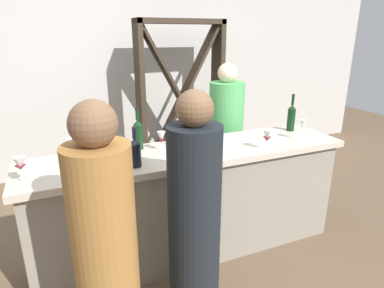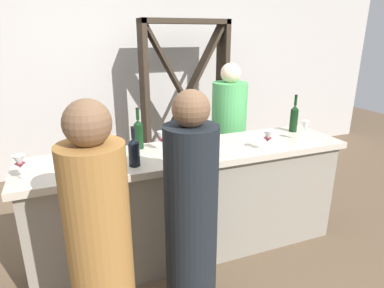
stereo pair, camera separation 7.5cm
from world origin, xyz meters
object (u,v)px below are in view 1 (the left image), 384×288
object	(u,v)px
wine_glass_far_center	(72,144)
person_left_guest	(106,253)
wine_bottle_second_right_amber_brown	(204,142)
wine_glass_near_left	(267,137)
wine_bottle_second_left_dark_green	(138,134)
person_right_guest	(225,142)
wine_glass_far_left	(161,138)
wine_glass_near_center	(20,165)
wine_rack	(181,100)
person_center_guest	(194,218)
wine_bottle_leftmost_near_black	(135,152)
wine_glass_near_right	(303,126)
wine_bottle_rightmost_dark_green	(291,117)
wine_bottle_center_amber_brown	(187,137)

from	to	relation	value
wine_glass_far_center	person_left_guest	world-z (taller)	person_left_guest
wine_bottle_second_right_amber_brown	wine_glass_near_left	xyz separation A→B (m)	(0.53, -0.02, -0.02)
wine_bottle_second_left_dark_green	person_right_guest	size ratio (longest dim) A/B	0.22
wine_bottle_second_left_dark_green	wine_glass_far_left	distance (m)	0.19
wine_bottle_second_right_amber_brown	wine_glass_far_center	bearing A→B (deg)	154.74
wine_glass_near_center	person_left_guest	bearing A→B (deg)	-57.25
wine_bottle_second_right_amber_brown	person_right_guest	world-z (taller)	person_right_guest
wine_rack	person_right_guest	world-z (taller)	wine_rack
wine_glass_near_left	person_center_guest	size ratio (longest dim) A/B	0.11
wine_bottle_second_left_dark_green	wine_glass_far_center	size ratio (longest dim) A/B	2.35
wine_glass_near_left	person_center_guest	bearing A→B (deg)	-154.10
wine_glass_far_center	person_right_guest	world-z (taller)	person_right_guest
wine_bottle_second_right_amber_brown	person_center_guest	size ratio (longest dim) A/B	0.22
person_center_guest	person_right_guest	bearing A→B (deg)	-36.14
wine_bottle_leftmost_near_black	wine_bottle_second_left_dark_green	xyz separation A→B (m)	(0.11, 0.35, 0.02)
wine_glass_near_left	wine_glass_near_center	distance (m)	1.72
wine_glass_near_left	wine_bottle_second_left_dark_green	bearing A→B (deg)	156.05
wine_bottle_second_left_dark_green	wine_glass_near_center	bearing A→B (deg)	-157.44
person_center_guest	person_right_guest	distance (m)	1.54
wine_glass_near_left	wine_glass_far_center	distance (m)	1.47
wine_glass_near_right	wine_glass_far_center	bearing A→B (deg)	169.53
wine_glass_far_center	person_left_guest	bearing A→B (deg)	-86.07
wine_glass_near_right	person_left_guest	size ratio (longest dim) A/B	0.12
wine_bottle_rightmost_dark_green	person_center_guest	world-z (taller)	person_center_guest
wine_bottle_second_left_dark_green	wine_bottle_center_amber_brown	size ratio (longest dim) A/B	1.19
wine_rack	person_right_guest	bearing A→B (deg)	-83.61
wine_rack	wine_glass_near_center	world-z (taller)	wine_rack
wine_glass_far_center	person_center_guest	world-z (taller)	person_center_guest
wine_bottle_rightmost_dark_green	wine_glass_near_right	world-z (taller)	wine_bottle_rightmost_dark_green
wine_glass_near_center	person_right_guest	xyz separation A→B (m)	(1.84, 0.80, -0.34)
person_left_guest	wine_bottle_second_right_amber_brown	bearing A→B (deg)	-55.76
wine_bottle_leftmost_near_black	wine_bottle_center_amber_brown	size ratio (longest dim) A/B	1.02
wine_glass_near_left	person_left_guest	world-z (taller)	person_left_guest
wine_rack	wine_glass_far_center	world-z (taller)	wine_rack
wine_bottle_leftmost_near_black	wine_glass_near_left	size ratio (longest dim) A/B	1.77
wine_bottle_second_left_dark_green	wine_glass_far_left	bearing A→B (deg)	-37.07
person_left_guest	person_right_guest	xyz separation A→B (m)	(1.46, 1.39, -0.01)
person_left_guest	wine_glass_far_left	bearing A→B (deg)	-34.72
wine_bottle_second_left_dark_green	wine_bottle_center_amber_brown	distance (m)	0.38
wine_glass_near_left	wine_glass_near_right	bearing A→B (deg)	12.19
wine_bottle_rightmost_dark_green	wine_glass_near_center	size ratio (longest dim) A/B	2.04
person_left_guest	wine_bottle_center_amber_brown	bearing A→B (deg)	-44.84
wine_bottle_rightmost_dark_green	person_right_guest	size ratio (longest dim) A/B	0.23
wine_bottle_rightmost_dark_green	person_left_guest	world-z (taller)	person_left_guest
wine_glass_far_left	wine_bottle_leftmost_near_black	bearing A→B (deg)	-138.15
wine_bottle_second_right_amber_brown	person_left_guest	world-z (taller)	person_left_guest
wine_glass_far_center	person_right_guest	distance (m)	1.62
wine_bottle_second_left_dark_green	wine_glass_near_left	size ratio (longest dim) A/B	2.07
wine_bottle_second_right_amber_brown	wine_glass_near_left	size ratio (longest dim) A/B	2.08
wine_bottle_leftmost_near_black	wine_glass_near_center	size ratio (longest dim) A/B	1.67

